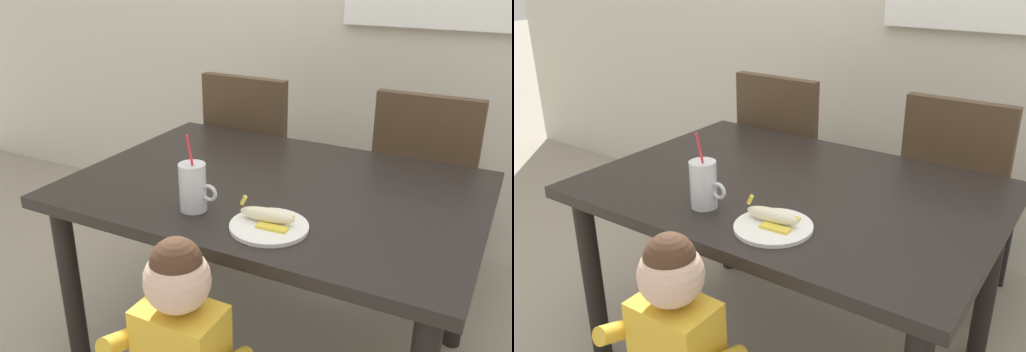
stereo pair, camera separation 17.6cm
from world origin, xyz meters
The scene contains 7 objects.
dining_table centered at (0.00, 0.00, 0.64)m, with size 1.38×0.97×0.73m.
dining_chair_left centered at (-0.43, 0.68, 0.54)m, with size 0.44×0.45×0.96m.
dining_chair_right centered at (0.38, 0.71, 0.54)m, with size 0.44×0.45×0.96m.
toddler_standing centered at (0.04, -0.64, 0.53)m, with size 0.33×0.24×0.84m.
milk_cup centered at (-0.13, -0.30, 0.80)m, with size 0.13×0.08×0.25m.
snack_plate centered at (0.13, -0.30, 0.74)m, with size 0.23×0.23×0.01m, color white.
peeled_banana centered at (0.12, -0.29, 0.77)m, with size 0.17×0.11×0.07m.
Camera 1 is at (0.74, -1.54, 1.46)m, focal length 37.86 mm.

